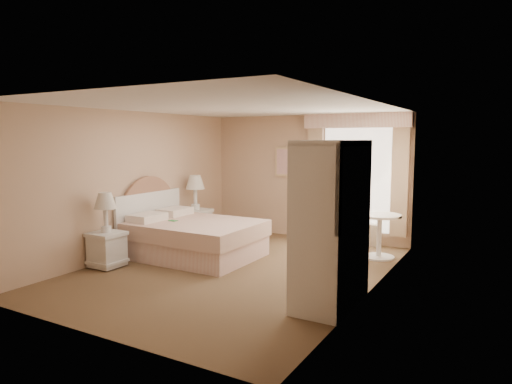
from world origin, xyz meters
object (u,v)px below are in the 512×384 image
Objects in this scene: armoire at (332,238)px; round_table at (379,229)px; nightstand_near at (107,240)px; nightstand_far at (196,216)px; cafe_chair at (352,224)px; bed at (190,236)px.

round_table is at bearing 91.45° from armoire.
armoire is at bearing 3.03° from nightstand_near.
cafe_chair is (3.05, 0.61, 0.02)m from nightstand_far.
nightstand_far is at bearing 123.05° from bed.
bed is at bearing -56.95° from nightstand_far.
bed is at bearing -147.73° from cafe_chair.
nightstand_near reaches higher than cafe_chair.
bed is at bearing -152.47° from round_table.
armoire is (3.65, 0.19, 0.39)m from nightstand_near.
nightstand_far reaches higher than cafe_chair.
nightstand_far is 1.46× the size of cafe_chair.
nightstand_near is (-0.72, -1.20, 0.09)m from bed.
nightstand_far is at bearing -173.80° from round_table.
round_table is at bearing 36.94° from nightstand_near.
round_table is (3.59, 0.39, 0.02)m from nightstand_far.
round_table is at bearing 6.20° from nightstand_far.
bed reaches higher than nightstand_far.
cafe_chair is at bearing 43.76° from nightstand_near.
bed is 3.24m from round_table.
round_table is 0.86× the size of cafe_chair.
bed is 1.06× the size of armoire.
armoire is (0.61, -2.72, 0.32)m from cafe_chair.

